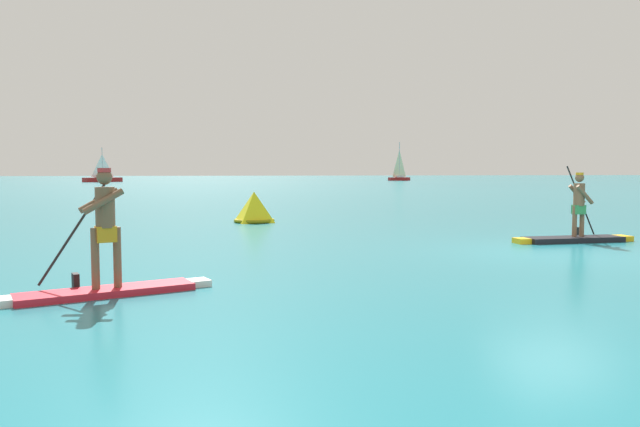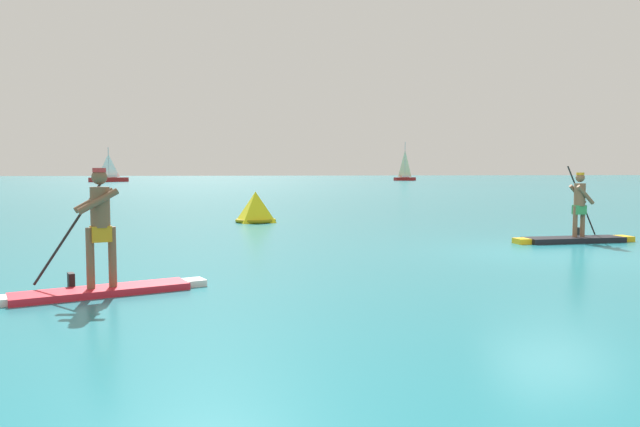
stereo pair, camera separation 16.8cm
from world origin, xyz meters
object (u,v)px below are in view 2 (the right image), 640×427
Objects in this scene: sailboat_right_horizon at (405,175)px; race_marker_buoy at (256,209)px; paddleboarder_mid_center at (576,229)px; paddleboarder_near_left at (100,264)px; sailboat_left_horizon at (109,178)px.

race_marker_buoy is at bearing 52.06° from sailboat_right_horizon.
paddleboarder_mid_center is 1.93× the size of race_marker_buoy.
race_marker_buoy is (3.32, 11.42, 0.01)m from paddleboarder_near_left.
paddleboarder_mid_center is 91.36m from sailboat_left_horizon.
sailboat_right_horizon is at bearing -34.80° from sailboat_left_horizon.
paddleboarder_near_left is 0.41× the size of sailboat_right_horizon.
sailboat_right_horizon reaches higher than paddleboarder_mid_center.
sailboat_right_horizon is (51.43, 3.26, 0.39)m from sailboat_left_horizon.
paddleboarder_mid_center is 0.43× the size of sailboat_right_horizon.
paddleboarder_near_left is 0.95× the size of paddleboarder_mid_center.
sailboat_left_horizon is 51.53m from sailboat_right_horizon.
paddleboarder_near_left is 103.70m from sailboat_right_horizon.
sailboat_left_horizon reaches higher than paddleboarder_mid_center.
paddleboarder_mid_center reaches higher than race_marker_buoy.
sailboat_left_horizon is at bearing -100.85° from paddleboarder_near_left.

